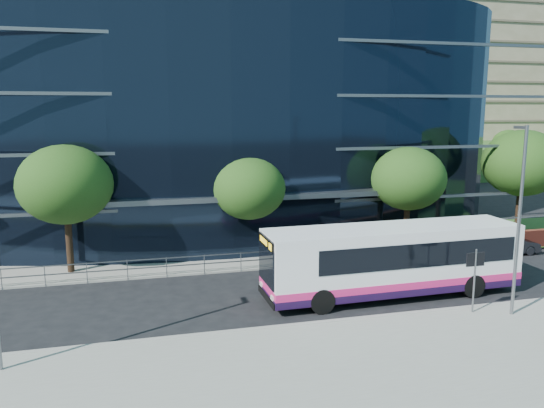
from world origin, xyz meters
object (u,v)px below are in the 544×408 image
object	(u,v)px
tree_far_a	(65,185)
tree_far_b	(249,189)
tree_dist_f	(508,143)
parked_car	(509,245)
tree_far_d	(522,163)
tree_far_c	(409,179)
city_bus	(395,259)
streetlight_east	(519,216)
tree_dist_e	(410,144)
street_sign	(475,267)

from	to	relation	value
tree_far_a	tree_far_b	bearing A→B (deg)	2.86
tree_dist_f	parked_car	xyz separation A→B (m)	(-27.37, -35.54, -3.61)
tree_far_d	tree_far_c	bearing A→B (deg)	-173.66
tree_far_c	parked_car	xyz separation A→B (m)	(5.63, -2.54, -3.93)
tree_far_c	city_bus	distance (m)	9.18
streetlight_east	parked_car	bearing A→B (deg)	52.48
tree_far_a	tree_dist_f	xyz separation A→B (m)	(53.00, 33.00, -0.65)
parked_car	tree_far_c	bearing A→B (deg)	67.02
tree_far_c	city_bus	bearing A→B (deg)	-121.84
tree_far_d	tree_dist_f	bearing A→B (deg)	53.13
tree_dist_e	city_bus	bearing A→B (deg)	-119.36
streetlight_east	tree_far_b	bearing A→B (deg)	127.63
tree_far_d	parked_car	xyz separation A→B (m)	(-3.37, -3.54, -4.58)
tree_far_b	tree_far_d	size ratio (longest dim) A/B	0.81
tree_dist_e	street_sign	bearing A→B (deg)	-115.12
tree_far_b	tree_dist_f	distance (m)	53.90
tree_dist_e	streetlight_east	bearing A→B (deg)	-113.11
tree_dist_e	streetlight_east	xyz separation A→B (m)	(-18.00, -42.17, -0.10)
tree_far_b	streetlight_east	size ratio (longest dim) A/B	0.76
tree_far_a	tree_far_c	distance (m)	20.00
tree_far_c	streetlight_east	size ratio (longest dim) A/B	0.81
tree_far_b	city_bus	distance (m)	9.89
tree_far_a	parked_car	distance (m)	26.10
streetlight_east	parked_car	size ratio (longest dim) A/B	2.18
tree_far_d	city_bus	bearing A→B (deg)	-148.21
streetlight_east	city_bus	bearing A→B (deg)	134.14
tree_dist_f	streetlight_east	xyz separation A→B (m)	(-34.00, -44.17, 0.23)
tree_dist_e	city_bus	world-z (taller)	tree_dist_e
tree_dist_e	city_bus	distance (m)	44.19
city_bus	parked_car	xyz separation A→B (m)	(10.25, 4.90, -1.17)
tree_far_b	tree_dist_e	world-z (taller)	tree_dist_e
tree_far_a	street_sign	bearing A→B (deg)	-31.17
tree_far_c	tree_far_b	bearing A→B (deg)	177.14
city_bus	street_sign	bearing A→B (deg)	-57.26
parked_car	tree_dist_f	bearing A→B (deg)	-36.27
tree_far_d	streetlight_east	world-z (taller)	streetlight_east
tree_far_b	tree_far_c	xyz separation A→B (m)	(10.00, -0.50, 0.33)
tree_far_b	city_bus	world-z (taller)	tree_far_b
tree_far_d	parked_car	world-z (taller)	tree_far_d
street_sign	tree_dist_f	world-z (taller)	tree_dist_f
street_sign	tree_far_b	distance (m)	13.54
street_sign	city_bus	world-z (taller)	city_bus
city_bus	parked_car	distance (m)	11.42
tree_dist_e	city_bus	xyz separation A→B (m)	(-21.62, -38.44, -2.76)
street_sign	streetlight_east	xyz separation A→B (m)	(1.50, -0.59, 2.29)
tree_dist_e	tree_dist_f	bearing A→B (deg)	7.13
tree_far_c	streetlight_east	distance (m)	11.22
tree_far_b	city_bus	size ratio (longest dim) A/B	0.49
tree_dist_f	streetlight_east	bearing A→B (deg)	-127.58
street_sign	streetlight_east	size ratio (longest dim) A/B	0.35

